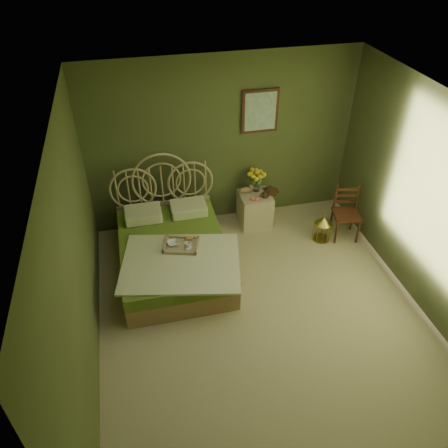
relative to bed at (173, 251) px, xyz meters
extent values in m
plane|color=#C6BB8F|center=(0.95, -1.18, -0.29)|extent=(4.50, 4.50, 0.00)
plane|color=silver|center=(0.95, -1.18, 2.31)|extent=(4.50, 4.50, 0.00)
plane|color=#4D5A2F|center=(0.95, 1.07, 1.01)|extent=(4.00, 0.00, 4.00)
plane|color=#4D5A2F|center=(-1.05, -1.18, 1.01)|extent=(0.00, 4.50, 4.50)
plane|color=#4D5A2F|center=(2.95, -1.18, 1.01)|extent=(0.00, 4.50, 4.50)
cube|color=#371C0F|center=(1.50, 1.05, 1.46)|extent=(0.54, 0.03, 0.64)
cube|color=silver|center=(1.50, 1.03, 1.46)|extent=(0.46, 0.01, 0.56)
cube|color=tan|center=(0.00, -0.06, -0.15)|extent=(1.41, 1.88, 0.28)
cube|color=olive|center=(0.00, -0.06, 0.09)|extent=(1.41, 1.88, 0.19)
cube|color=silver|center=(0.05, -0.48, 0.19)|extent=(1.68, 1.41, 0.03)
cube|color=silver|center=(-0.33, 0.60, 0.26)|extent=(0.52, 0.38, 0.15)
cube|color=silver|center=(0.33, 0.60, 0.26)|extent=(0.52, 0.38, 0.15)
cube|color=#C3B882|center=(0.10, -0.18, 0.20)|extent=(0.53, 0.47, 0.04)
ellipsoid|color=#B77A38|center=(0.22, -0.09, 0.25)|extent=(0.12, 0.07, 0.05)
cube|color=beige|center=(1.40, 0.76, -0.03)|extent=(0.48, 0.48, 0.52)
cylinder|color=silver|center=(1.45, 0.87, 0.32)|extent=(0.10, 0.10, 0.18)
ellipsoid|color=tan|center=(1.26, 0.85, 0.28)|extent=(0.21, 0.11, 0.10)
sphere|color=#EC6A5C|center=(1.30, 0.62, 0.27)|extent=(0.07, 0.07, 0.07)
sphere|color=#EC6A5C|center=(1.37, 0.60, 0.27)|extent=(0.07, 0.07, 0.07)
cube|color=#371C0F|center=(2.63, 0.10, 0.11)|extent=(0.44, 0.44, 0.04)
cylinder|color=#371C0F|center=(2.47, -0.06, -0.09)|extent=(0.03, 0.03, 0.40)
cylinder|color=#371C0F|center=(2.79, -0.06, -0.09)|extent=(0.03, 0.03, 0.40)
cylinder|color=#371C0F|center=(2.47, 0.27, -0.09)|extent=(0.03, 0.03, 0.40)
cylinder|color=#371C0F|center=(2.79, 0.27, -0.09)|extent=(0.03, 0.03, 0.40)
cube|color=#371C0F|center=(2.63, 0.27, 0.34)|extent=(0.32, 0.10, 0.45)
cylinder|color=#B29739|center=(2.28, 0.12, -0.29)|extent=(0.26, 0.26, 0.01)
cylinder|color=#B29739|center=(2.28, 0.12, -0.14)|extent=(0.26, 0.26, 0.29)
cone|color=#B29739|center=(2.28, 0.12, 0.06)|extent=(0.26, 0.26, 0.10)
imported|color=#381E0F|center=(1.58, 0.78, 0.24)|extent=(0.22, 0.26, 0.02)
imported|color=#472819|center=(1.58, 0.78, 0.26)|extent=(0.24, 0.27, 0.02)
imported|color=white|center=(0.00, -0.13, 0.24)|extent=(0.17, 0.17, 0.04)
imported|color=white|center=(0.18, -0.24, 0.26)|extent=(0.10, 0.10, 0.08)
camera|label=1|loc=(-0.36, -4.63, 3.92)|focal=35.00mm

